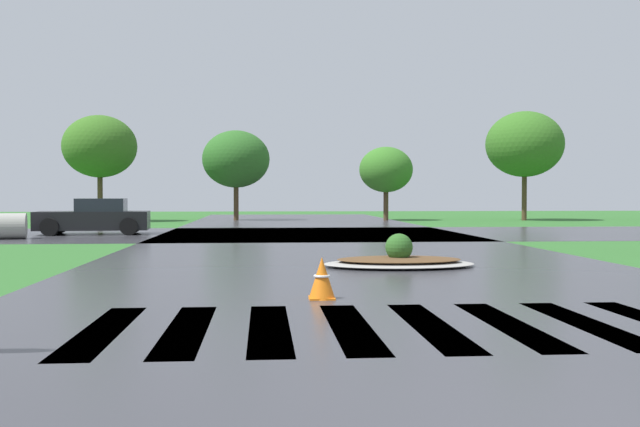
{
  "coord_description": "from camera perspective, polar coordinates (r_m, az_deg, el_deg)",
  "views": [
    {
      "loc": [
        -1.87,
        -3.84,
        1.47
      ],
      "look_at": [
        -0.77,
        10.18,
        1.11
      ],
      "focal_mm": 41.07,
      "sensor_mm": 36.0,
      "label": 1
    }
  ],
  "objects": [
    {
      "name": "car_blue_compact",
      "position": [
        28.3,
        -17.14,
        -0.32
      ],
      "size": [
        4.16,
        2.34,
        1.33
      ],
      "rotation": [
        0.0,
        0.0,
        3.22
      ],
      "color": "black",
      "rests_on": "ground"
    },
    {
      "name": "median_island",
      "position": [
        15.01,
        6.17,
        -3.64
      ],
      "size": [
        3.1,
        1.89,
        0.68
      ],
      "color": "#9E9B93",
      "rests_on": "ground"
    },
    {
      "name": "background_treeline",
      "position": [
        41.19,
        3.03,
        4.82
      ],
      "size": [
        35.18,
        5.9,
        6.19
      ],
      "color": "#4C3823",
      "rests_on": "ground"
    },
    {
      "name": "asphalt_roadway",
      "position": [
        14.04,
        3.21,
        -4.52
      ],
      "size": [
        11.27,
        80.0,
        0.01
      ],
      "primitive_type": "cube",
      "color": "#35353A",
      "rests_on": "ground"
    },
    {
      "name": "crosswalk_stripes",
      "position": [
        8.38,
        8.59,
        -8.63
      ],
      "size": [
        7.65,
        3.13,
        0.01
      ],
      "color": "white",
      "rests_on": "ground"
    },
    {
      "name": "asphalt_cross_road",
      "position": [
        27.39,
        -0.56,
        -1.58
      ],
      "size": [
        90.0,
        10.14,
        0.01
      ],
      "primitive_type": "cube",
      "color": "#35353A",
      "rests_on": "ground"
    },
    {
      "name": "traffic_cone",
      "position": [
        10.32,
        0.15,
        -5.11
      ],
      "size": [
        0.38,
        0.38,
        0.6
      ],
      "color": "orange",
      "rests_on": "ground"
    },
    {
      "name": "drainage_pipe_stack",
      "position": [
        26.24,
        -23.39,
        -0.92
      ],
      "size": [
        1.51,
        1.12,
        0.85
      ],
      "color": "#9E9B93",
      "rests_on": "ground"
    }
  ]
}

